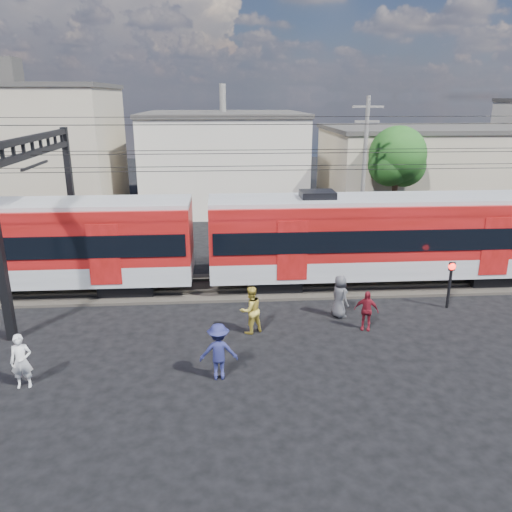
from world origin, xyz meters
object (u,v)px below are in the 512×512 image
object	(u,v)px
commuter_train	(390,235)
pedestrian_c	(219,351)
crossing_signal	(451,276)
pedestrian_a	(21,361)

from	to	relation	value
commuter_train	pedestrian_c	world-z (taller)	commuter_train
pedestrian_c	crossing_signal	xyz separation A→B (m)	(9.52, 4.80, 0.48)
commuter_train	pedestrian_a	world-z (taller)	commuter_train
pedestrian_a	crossing_signal	xyz separation A→B (m)	(15.43, 4.88, 0.53)
commuter_train	crossing_signal	distance (m)	3.49
commuter_train	pedestrian_c	size ratio (longest dim) A/B	27.34
commuter_train	crossing_signal	bearing A→B (deg)	-59.78
pedestrian_a	crossing_signal	size ratio (longest dim) A/B	0.86
pedestrian_c	crossing_signal	bearing A→B (deg)	-153.35
pedestrian_c	crossing_signal	distance (m)	10.67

